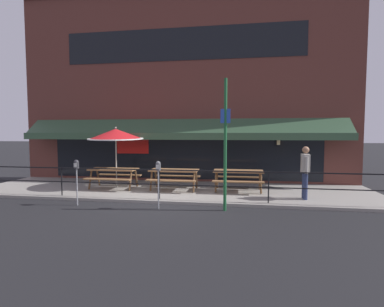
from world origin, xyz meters
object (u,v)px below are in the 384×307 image
Objects in this scene: picnic_table_right at (238,175)px; pedestrian_walking at (305,170)px; picnic_table_left at (114,173)px; patio_umbrella_left at (116,134)px; parking_meter_near at (76,169)px; parking_meter_far at (158,170)px; picnic_table_centre at (174,174)px; street_sign_pole at (225,143)px.

pedestrian_walking is at bearing -24.61° from picnic_table_right.
picnic_table_left is 1.50m from patio_umbrella_left.
picnic_table_left is 2.42m from parking_meter_near.
picnic_table_centre is at bearing 91.74° from parking_meter_far.
picnic_table_left is at bearing -177.64° from picnic_table_right.
street_sign_pole reaches higher than picnic_table_right.
parking_meter_far is 0.38× the size of street_sign_pole.
picnic_table_centre is 3.33m from street_sign_pole.
parking_meter_near is at bearing -178.83° from street_sign_pole.
parking_meter_near is at bearing -136.08° from picnic_table_centre.
street_sign_pole is (4.40, -2.55, -0.23)m from patio_umbrella_left.
picnic_table_centre and picnic_table_right have the same top height.
picnic_table_left is 4.76m from picnic_table_right.
patio_umbrella_left is 3.77m from parking_meter_far.
parking_meter_near is at bearing -152.42° from picnic_table_right.
picnic_table_centre is 1.05× the size of pedestrian_walking.
picnic_table_centre is at bearing -176.94° from picnic_table_right.
picnic_table_centre is 1.27× the size of parking_meter_far.
street_sign_pole is (-2.50, -1.49, 0.89)m from pedestrian_walking.
patio_umbrella_left is 0.63× the size of street_sign_pole.
street_sign_pole reaches higher than parking_meter_far.
pedestrian_walking is at bearing 12.67° from parking_meter_near.
picnic_table_centre is 0.76× the size of patio_umbrella_left.
patio_umbrella_left is at bearing 90.00° from picnic_table_left.
parking_meter_far is 2.10m from street_sign_pole.
street_sign_pole reaches higher than picnic_table_centre.
parking_meter_near is at bearing -93.68° from picnic_table_left.
parking_meter_near reaches higher than picnic_table_right.
parking_meter_near is (-4.91, -2.57, 0.44)m from picnic_table_right.
patio_umbrella_left is at bearing 86.69° from parking_meter_near.
street_sign_pole is at bearing -30.08° from patio_umbrella_left.
picnic_table_right is 1.05× the size of pedestrian_walking.
parking_meter_near is at bearing -93.31° from patio_umbrella_left.
parking_meter_near and parking_meter_far have the same top height.
picnic_table_left is 5.11m from street_sign_pole.
picnic_table_left is 1.00× the size of picnic_table_right.
picnic_table_left is at bearing 152.63° from street_sign_pole.
pedestrian_walking is at bearing -8.69° from patio_umbrella_left.
parking_meter_near reaches higher than picnic_table_centre.
pedestrian_walking is 4.73m from parking_meter_far.
picnic_table_centre is (2.38, 0.07, 0.00)m from picnic_table_left.
patio_umbrella_left reaches higher than parking_meter_near.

